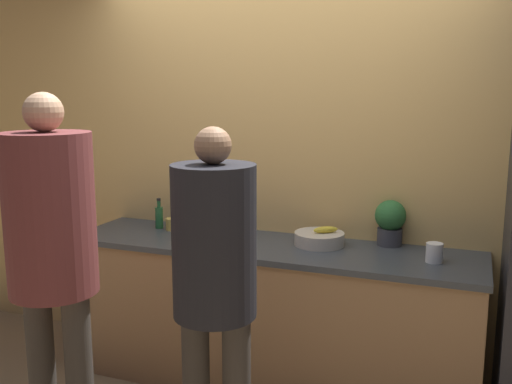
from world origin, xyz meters
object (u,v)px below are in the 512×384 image
cup_yellow (172,224)px  fruit_bowl (319,238)px  person_center (215,271)px  bottle_clear (234,223)px  bottle_red (220,231)px  potted_plant (390,221)px  person_left (52,241)px  utensil_crock (232,220)px  cup_white (434,253)px  bottle_green (159,216)px

cup_yellow → fruit_bowl: bearing=-0.6°
person_center → bottle_clear: person_center is taller
bottle_red → potted_plant: potted_plant is taller
person_center → person_left: bearing=-166.8°
utensil_crock → bottle_clear: bearing=-59.3°
person_left → bottle_clear: (0.42, 1.16, -0.14)m
utensil_crock → bottle_clear: size_ratio=1.20×
bottle_clear → potted_plant: potted_plant is taller
cup_white → person_center: bearing=-136.2°
potted_plant → cup_white: bearing=-43.6°
fruit_bowl → potted_plant: 0.43m
person_left → fruit_bowl: (0.98, 1.13, -0.17)m
bottle_clear → bottle_red: bearing=-100.8°
cup_yellow → potted_plant: 1.39m
bottle_green → cup_yellow: 0.11m
bottle_green → cup_yellow: bearing=-7.6°
utensil_crock → bottle_clear: utensil_crock is taller
bottle_clear → bottle_green: 0.54m
bottle_red → cup_yellow: bottle_red is taller
person_center → bottle_green: size_ratio=8.14×
fruit_bowl → bottle_clear: 0.56m
bottle_clear → utensil_crock: bearing=120.7°
person_left → cup_white: (1.63, 1.02, -0.16)m
person_center → potted_plant: 1.27m
cup_yellow → cup_white: 1.65m
utensil_crock → cup_white: utensil_crock is taller
fruit_bowl → cup_yellow: bearing=179.4°
utensil_crock → bottle_red: 0.28m
bottle_green → bottle_red: bearing=-16.4°
potted_plant → bottle_green: bearing=-175.1°
person_center → fruit_bowl: size_ratio=5.58×
utensil_crock → cup_yellow: (-0.36, -0.14, -0.03)m
person_left → bottle_green: size_ratio=8.87×
bottle_red → bottle_green: bearing=163.6°
bottle_green → cup_yellow: size_ratio=2.41×
bottle_green → cup_white: size_ratio=1.94×
cup_white → potted_plant: size_ratio=0.39×
cup_yellow → cup_white: bearing=-4.1°
utensil_crock → person_center: bearing=-70.1°
person_center → bottle_clear: 1.04m
fruit_bowl → cup_yellow: (-0.99, 0.01, -0.00)m
cup_white → fruit_bowl: bearing=170.7°
bottle_red → cup_white: 1.24m
bottle_red → cup_yellow: (-0.40, 0.14, -0.02)m
person_left → cup_yellow: size_ratio=21.36×
utensil_crock → bottle_green: bearing=-165.4°
bottle_green → cup_white: bearing=-4.3°
person_left → utensil_crock: 1.33m
cup_yellow → cup_white: size_ratio=0.80×
bottle_red → person_center: bearing=-66.6°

